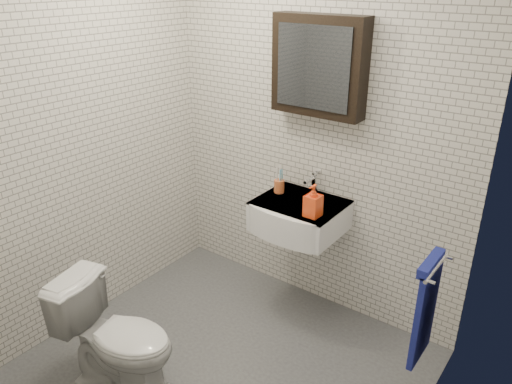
# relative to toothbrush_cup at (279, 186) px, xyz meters

# --- Properties ---
(ground) EXTENTS (2.20, 2.00, 0.01)m
(ground) POSITION_rel_toothbrush_cup_xyz_m (0.15, -0.82, -0.89)
(ground) COLOR #45474C
(ground) RESTS_ON ground
(room_shell) EXTENTS (2.22, 2.02, 2.51)m
(room_shell) POSITION_rel_toothbrush_cup_xyz_m (0.15, -0.82, 0.57)
(room_shell) COLOR silver
(room_shell) RESTS_ON ground
(washbasin) EXTENTS (0.55, 0.50, 0.20)m
(washbasin) POSITION_rel_toothbrush_cup_xyz_m (0.20, -0.08, -0.14)
(washbasin) COLOR white
(washbasin) RESTS_ON room_shell
(faucet) EXTENTS (0.06, 0.20, 0.15)m
(faucet) POSITION_rel_toothbrush_cup_xyz_m (0.20, 0.11, 0.02)
(faucet) COLOR silver
(faucet) RESTS_ON washbasin
(mirror_cabinet) EXTENTS (0.60, 0.15, 0.60)m
(mirror_cabinet) POSITION_rel_toothbrush_cup_xyz_m (0.20, 0.11, 0.80)
(mirror_cabinet) COLOR black
(mirror_cabinet) RESTS_ON room_shell
(towel_rail) EXTENTS (0.09, 0.30, 0.58)m
(towel_rail) POSITION_rel_toothbrush_cup_xyz_m (1.19, -0.47, -0.17)
(towel_rail) COLOR silver
(towel_rail) RESTS_ON room_shell
(toothbrush_cup) EXTENTS (0.09, 0.09, 0.19)m
(toothbrush_cup) POSITION_rel_toothbrush_cup_xyz_m (0.00, 0.00, 0.00)
(toothbrush_cup) COLOR #BE5B2F
(toothbrush_cup) RESTS_ON washbasin
(soap_bottle) EXTENTS (0.10, 0.10, 0.21)m
(soap_bottle) POSITION_rel_toothbrush_cup_xyz_m (0.37, -0.17, 0.05)
(soap_bottle) COLOR orange
(soap_bottle) RESTS_ON washbasin
(toilet) EXTENTS (0.74, 0.53, 0.69)m
(toilet) POSITION_rel_toothbrush_cup_xyz_m (-0.23, -1.25, -0.56)
(toilet) COLOR silver
(toilet) RESTS_ON ground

